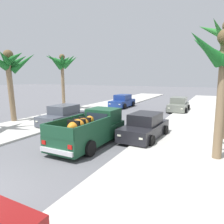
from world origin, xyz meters
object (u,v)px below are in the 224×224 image
object	(u,v)px
car_right_near	(179,105)
car_left_mid	(122,101)
palm_tree_right_back	(62,64)
palm_tree_right_mid	(224,57)
palm_tree_left_mid	(9,65)
car_left_far	(63,116)
car_left_near	(145,127)
pickup_truck	(91,130)

from	to	relation	value
car_right_near	car_left_mid	bearing A→B (deg)	177.03
palm_tree_right_back	car_right_near	bearing A→B (deg)	23.44
palm_tree_right_mid	car_right_near	bearing A→B (deg)	106.31
palm_tree_right_back	palm_tree_left_mid	bearing A→B (deg)	-87.61
palm_tree_right_mid	car_left_far	bearing A→B (deg)	166.47
palm_tree_left_mid	palm_tree_right_back	bearing A→B (deg)	92.39
palm_tree_right_mid	palm_tree_right_back	size ratio (longest dim) A/B	0.92
car_left_near	palm_tree_right_back	bearing A→B (deg)	150.21
palm_tree_right_mid	car_left_mid	bearing A→B (deg)	127.86
car_left_mid	car_left_far	bearing A→B (deg)	-90.45
car_left_far	palm_tree_right_mid	world-z (taller)	palm_tree_right_mid
pickup_truck	palm_tree_left_mid	size ratio (longest dim) A/B	0.91
pickup_truck	car_right_near	xyz separation A→B (m)	(2.38, 13.90, -0.10)
car_left_mid	palm_tree_right_mid	world-z (taller)	palm_tree_right_mid
car_left_near	pickup_truck	bearing A→B (deg)	-134.31
pickup_truck	car_left_near	world-z (taller)	pickup_truck
pickup_truck	palm_tree_right_mid	world-z (taller)	palm_tree_right_mid
pickup_truck	car_left_mid	world-z (taller)	pickup_truck
car_left_near	palm_tree_left_mid	world-z (taller)	palm_tree_left_mid
car_left_mid	palm_tree_right_mid	bearing A→B (deg)	-52.14
car_right_near	palm_tree_left_mid	world-z (taller)	palm_tree_left_mid
car_left_mid	palm_tree_right_mid	size ratio (longest dim) A/B	0.76
pickup_truck	palm_tree_right_mid	size ratio (longest dim) A/B	0.93
pickup_truck	palm_tree_right_back	world-z (taller)	palm_tree_right_back
car_left_mid	palm_tree_right_back	world-z (taller)	palm_tree_right_back
pickup_truck	palm_tree_right_back	distance (m)	13.44
car_left_near	car_right_near	bearing A→B (deg)	89.77
pickup_truck	car_left_far	world-z (taller)	pickup_truck
car_right_near	car_left_far	world-z (taller)	same
car_right_near	car_left_near	bearing A→B (deg)	-90.23
palm_tree_left_mid	palm_tree_right_back	xyz separation A→B (m)	(-0.28, 6.81, 0.45)
car_right_near	palm_tree_right_back	world-z (taller)	palm_tree_right_back
car_left_far	palm_tree_right_mid	bearing A→B (deg)	-13.53
car_left_near	car_left_mid	xyz separation A→B (m)	(-6.68, 11.86, 0.00)
car_right_near	car_left_far	distance (m)	12.71
car_left_near	palm_tree_left_mid	xyz separation A→B (m)	(-11.14, -0.27, 3.91)
car_right_near	palm_tree_right_mid	world-z (taller)	palm_tree_right_mid
car_left_near	car_right_near	world-z (taller)	same
pickup_truck	car_left_mid	xyz separation A→B (m)	(-4.35, 14.25, -0.10)
pickup_truck	palm_tree_right_mid	distance (m)	7.30
palm_tree_left_mid	palm_tree_right_back	world-z (taller)	palm_tree_right_back
car_left_far	palm_tree_right_back	bearing A→B (deg)	128.93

